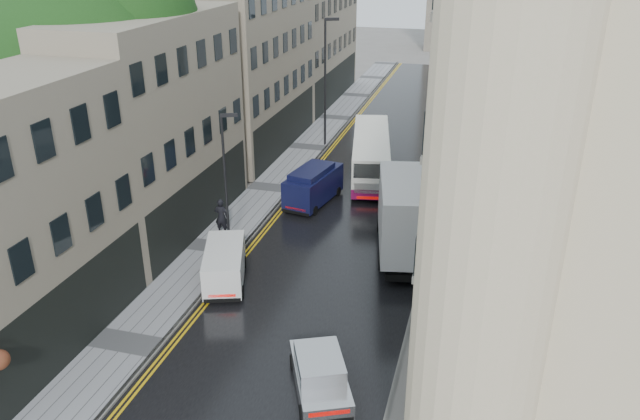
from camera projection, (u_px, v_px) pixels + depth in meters
The scene contains 15 objects.
road at pixel (363, 199), 37.33m from camera, with size 9.00×85.00×0.02m, color black.
left_sidewalk at pixel (271, 188), 38.72m from camera, with size 2.70×85.00×0.12m, color gray.
right_sidewalk at pixel (454, 207), 36.00m from camera, with size 1.80×85.00×0.12m, color slate.
old_shop_row at pixel (227, 81), 39.37m from camera, with size 4.50×56.00×12.00m, color gray, non-canonical shape.
modern_block at pixel (566, 101), 30.66m from camera, with size 8.00×40.00×14.00m, color beige, non-canonical shape.
tree_near at pixel (89, 101), 30.92m from camera, with size 10.56×10.56×13.89m, color black, non-canonical shape.
tree_far at pixel (207, 66), 42.58m from camera, with size 9.24×9.24×12.46m, color black, non-canonical shape.
cream_bus at pixel (354, 169), 38.06m from camera, with size 2.23×9.83×2.68m, color white, non-canonical shape.
white_lorry at pixel (382, 230), 28.68m from camera, with size 2.33×7.75×4.07m, color silver, non-canonical shape.
silver_hatchback at pixel (303, 403), 20.10m from camera, with size 1.67×3.82×1.43m, color #A6A7AB, non-canonical shape.
white_van at pixel (204, 281), 26.74m from camera, with size 1.67×3.89×1.76m, color white, non-canonical shape.
navy_van at pixel (288, 191), 35.33m from camera, with size 1.80×4.50×2.30m, color black, non-canonical shape.
pedestrian at pixel (221, 217), 32.33m from camera, with size 0.72×0.47×1.97m, color black.
lamp_post_near at pixel (226, 187), 29.44m from camera, with size 0.79×0.17×6.99m, color black, non-canonical shape.
lamp_post_far at pixel (325, 84), 44.68m from camera, with size 1.02×0.23×9.05m, color black, non-canonical shape.
Camera 1 is at (6.64, -6.31, 14.62)m, focal length 35.00 mm.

